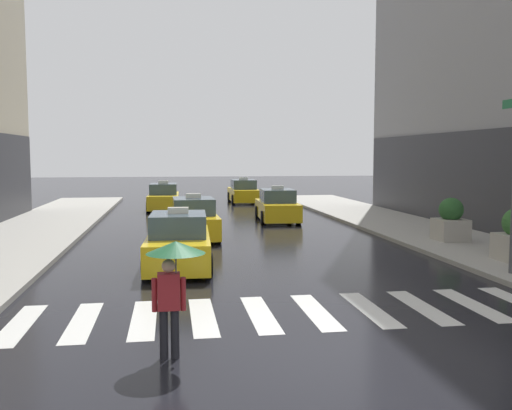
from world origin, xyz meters
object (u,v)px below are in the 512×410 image
at_px(taxi_lead, 179,243).
at_px(planter_mid_block, 451,221).
at_px(taxi_second, 193,220).
at_px(taxi_fourth, 164,198).
at_px(taxi_fifth, 243,192).
at_px(pedestrian_with_umbrella, 173,267).
at_px(taxi_third, 277,207).

bearing_deg(taxi_lead, planter_mid_block, 15.41).
distance_m(taxi_lead, taxi_second, 5.95).
relative_size(taxi_fourth, taxi_fifth, 1.01).
xyz_separation_m(pedestrian_with_umbrella, planter_mid_block, (10.34, 10.30, -0.64)).
bearing_deg(pedestrian_with_umbrella, taxi_fourth, 90.98).
xyz_separation_m(taxi_third, taxi_fifth, (-0.25, 11.26, 0.00)).
height_order(taxi_third, taxi_fourth, same).
bearing_deg(taxi_fourth, taxi_lead, -87.97).
bearing_deg(taxi_fifth, planter_mid_block, -74.96).
relative_size(taxi_lead, taxi_fourth, 1.01).
bearing_deg(taxi_third, pedestrian_with_umbrella, -106.01).
bearing_deg(pedestrian_with_umbrella, taxi_fifth, 80.33).
relative_size(taxi_second, pedestrian_with_umbrella, 2.36).
xyz_separation_m(taxi_lead, taxi_second, (0.69, 5.91, 0.00)).
bearing_deg(taxi_lead, pedestrian_with_umbrella, -91.49).
bearing_deg(taxi_lead, taxi_third, 65.13).
bearing_deg(taxi_third, taxi_fourth, 130.94).
xyz_separation_m(taxi_second, pedestrian_with_umbrella, (-0.88, -13.42, 0.79)).
distance_m(taxi_lead, planter_mid_block, 10.52).
bearing_deg(taxi_fourth, taxi_third, -49.06).
xyz_separation_m(taxi_lead, pedestrian_with_umbrella, (-0.20, -7.51, 0.79)).
bearing_deg(taxi_fifth, taxi_lead, -102.34).
bearing_deg(taxi_second, taxi_third, 49.29).
xyz_separation_m(taxi_second, taxi_third, (4.45, 5.17, 0.00)).
height_order(taxi_second, taxi_fourth, same).
bearing_deg(taxi_fourth, planter_mid_block, -54.20).
bearing_deg(pedestrian_with_umbrella, taxi_second, 86.23).
bearing_deg(taxi_lead, taxi_fourth, 92.03).
distance_m(taxi_fifth, planter_mid_block, 20.25).
relative_size(taxi_lead, taxi_second, 1.01).
relative_size(taxi_fifth, pedestrian_with_umbrella, 2.34).
height_order(taxi_fourth, taxi_fifth, same).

